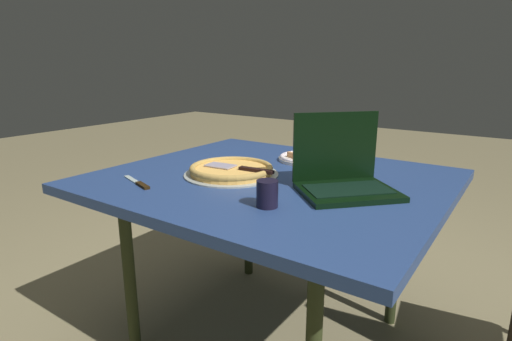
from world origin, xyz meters
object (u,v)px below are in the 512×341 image
table_knife (139,183)px  drink_cup (267,193)px  dining_table (271,190)px  pizza_tray (231,170)px  laptop (343,175)px  pizza_plate (307,158)px

table_knife → drink_cup: 0.51m
dining_table → table_knife: (-0.34, -0.36, 0.06)m
pizza_tray → table_knife: size_ratio=1.80×
laptop → pizza_plate: laptop is taller
laptop → pizza_tray: laptop is taller
pizza_plate → pizza_tray: size_ratio=0.70×
laptop → table_knife: bearing=-151.5°
drink_cup → table_knife: bearing=-172.8°
pizza_plate → pizza_tray: bearing=-108.7°
laptop → table_knife: size_ratio=1.93×
laptop → drink_cup: laptop is taller
dining_table → pizza_tray: 0.17m
dining_table → pizza_plate: bearing=91.8°
laptop → pizza_plate: (-0.31, 0.33, -0.04)m
laptop → pizza_plate: 0.45m
laptop → drink_cup: size_ratio=4.75×
pizza_plate → drink_cup: size_ratio=3.09×
pizza_tray → drink_cup: bearing=-35.7°
dining_table → table_knife: bearing=-133.1°
dining_table → laptop: (0.30, -0.01, 0.11)m
pizza_plate → dining_table: bearing=-88.2°
pizza_plate → laptop: bearing=-46.8°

